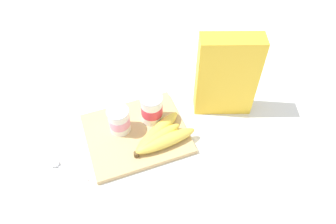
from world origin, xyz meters
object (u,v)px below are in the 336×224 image
Objects in this scene: cereal_box at (227,76)px; yogurt_cup_front at (119,120)px; yogurt_cup_back at (152,109)px; banana_bunch at (161,137)px; cutting_board at (136,134)px; spoon at (62,167)px.

yogurt_cup_front is (-0.33, 0.01, -0.08)m from cereal_box.
cereal_box reaches higher than yogurt_cup_front.
yogurt_cup_front is 0.10m from yogurt_cup_back.
yogurt_cup_back is (-0.23, 0.02, -0.07)m from cereal_box.
cereal_box is at bearing -4.34° from yogurt_cup_back.
cereal_box is at bearing 16.53° from banana_bunch.
banana_bunch is at bearing -143.64° from cereal_box.
yogurt_cup_back is (0.06, 0.03, 0.05)m from cutting_board.
spoon is at bearing -171.02° from cutting_board.
spoon is (-0.19, -0.06, -0.05)m from yogurt_cup_front.
banana_bunch is (-0.23, -0.07, -0.10)m from cereal_box.
yogurt_cup_front reaches higher than banana_bunch.
yogurt_cup_front is at bearing -162.56° from cereal_box.
yogurt_cup_front is 0.20m from spoon.
spoon is (-0.51, -0.05, -0.13)m from cereal_box.
cereal_box is 0.26m from banana_bunch.
cereal_box is 0.34m from yogurt_cup_front.
cutting_board is 0.09m from yogurt_cup_back.
banana_bunch is 1.77× the size of spoon.
banana_bunch is at bearing -3.75° from spoon.
yogurt_cup_back reaches higher than yogurt_cup_front.
banana_bunch is (0.06, -0.05, 0.03)m from cutting_board.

